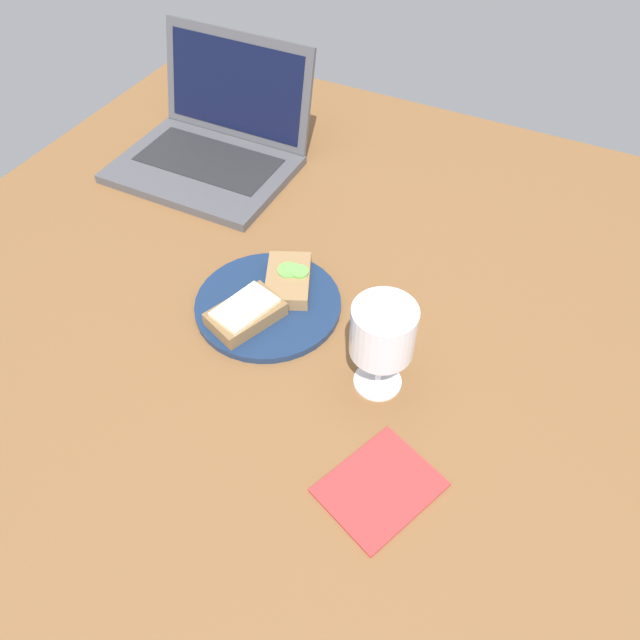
{
  "coord_description": "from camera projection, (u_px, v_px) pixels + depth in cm",
  "views": [
    {
      "loc": [
        30.77,
        -56.39,
        74.0
      ],
      "look_at": [
        4.02,
        -2.89,
        8.0
      ],
      "focal_mm": 35.0,
      "sensor_mm": 36.0,
      "label": 1
    }
  ],
  "objects": [
    {
      "name": "wooden_table",
      "position": [
        305.0,
        327.0,
        0.97
      ],
      "size": [
        140.0,
        140.0,
        3.0
      ],
      "primitive_type": "cube",
      "color": "brown",
      "rests_on": "ground"
    },
    {
      "name": "plate",
      "position": [
        268.0,
        304.0,
        0.97
      ],
      "size": [
        22.8,
        22.8,
        1.16
      ],
      "primitive_type": "cylinder",
      "color": "navy",
      "rests_on": "wooden_table"
    },
    {
      "name": "sandwich_with_cucumber",
      "position": [
        288.0,
        279.0,
        0.98
      ],
      "size": [
        10.7,
        12.83,
        2.77
      ],
      "color": "#937047",
      "rests_on": "plate"
    },
    {
      "name": "sandwich_with_cheese",
      "position": [
        246.0,
        313.0,
        0.93
      ],
      "size": [
        10.4,
        12.67,
        2.97
      ],
      "color": "brown",
      "rests_on": "plate"
    },
    {
      "name": "wine_glass",
      "position": [
        383.0,
        333.0,
        0.8
      ],
      "size": [
        8.58,
        8.58,
        14.79
      ],
      "color": "white",
      "rests_on": "wooden_table"
    },
    {
      "name": "laptop",
      "position": [
        213.0,
        144.0,
        1.22
      ],
      "size": [
        33.17,
        29.25,
        21.17
      ],
      "color": "#4C4C51",
      "rests_on": "wooden_table"
    },
    {
      "name": "napkin",
      "position": [
        380.0,
        487.0,
        0.77
      ],
      "size": [
        15.5,
        17.03,
        0.4
      ],
      "primitive_type": "cube",
      "rotation": [
        0.0,
        0.0,
        -0.39
      ],
      "color": "#B23333",
      "rests_on": "wooden_table"
    }
  ]
}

